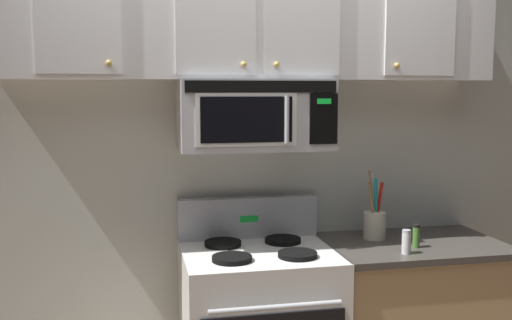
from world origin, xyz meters
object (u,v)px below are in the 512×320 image
object	(u,v)px
over_range_microwave	(254,115)
spice_jar	(416,236)
salt_shaker	(406,242)
utensil_crock_cream	(375,221)

from	to	relation	value
over_range_microwave	spice_jar	xyz separation A→B (m)	(0.80, -0.22, -0.62)
over_range_microwave	salt_shaker	world-z (taller)	over_range_microwave
over_range_microwave	spice_jar	size ratio (longest dim) A/B	6.30
salt_shaker	spice_jar	bearing A→B (deg)	43.35
salt_shaker	utensil_crock_cream	bearing A→B (deg)	96.25
salt_shaker	spice_jar	distance (m)	0.14
utensil_crock_cream	spice_jar	distance (m)	0.25
spice_jar	utensil_crock_cream	bearing A→B (deg)	122.42
spice_jar	salt_shaker	bearing A→B (deg)	-136.65
over_range_microwave	salt_shaker	bearing A→B (deg)	-24.25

